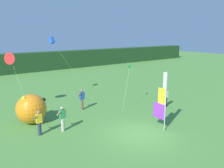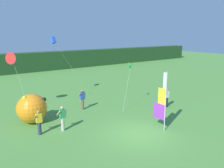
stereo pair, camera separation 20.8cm
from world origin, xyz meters
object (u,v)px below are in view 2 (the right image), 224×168
(person_mid_field, at_px, (39,122))
(kite_red_delta_0, at_px, (12,58))
(kite_blue_box_1, at_px, (53,41))
(kite_green_delta_2, at_px, (131,66))
(person_far_left, at_px, (62,118))
(person_far_right, at_px, (83,99))
(banner_flag, at_px, (162,102))
(person_near_banner, at_px, (167,97))
(inflatable_balloon, at_px, (32,108))

(person_mid_field, bearing_deg, kite_red_delta_0, 90.23)
(kite_blue_box_1, xyz_separation_m, kite_green_delta_2, (4.43, -5.87, -2.02))
(person_far_left, bearing_deg, kite_blue_box_1, 70.39)
(person_mid_field, xyz_separation_m, kite_blue_box_1, (4.07, 7.13, 4.70))
(person_far_right, height_order, kite_blue_box_1, kite_blue_box_1)
(person_far_right, bearing_deg, banner_flag, -71.60)
(banner_flag, height_order, kite_green_delta_2, banner_flag)
(banner_flag, xyz_separation_m, person_near_banner, (3.97, 2.93, -1.02))
(person_mid_field, height_order, person_far_right, person_far_right)
(person_mid_field, bearing_deg, person_far_left, -12.94)
(banner_flag, xyz_separation_m, person_far_right, (-2.20, 6.60, -0.96))
(person_near_banner, distance_m, person_far_right, 7.17)
(person_mid_field, xyz_separation_m, kite_red_delta_0, (-0.02, 5.55, 3.46))
(banner_flag, bearing_deg, person_mid_field, 149.43)
(person_near_banner, bearing_deg, inflatable_balloon, 162.56)
(banner_flag, height_order, inflatable_balloon, banner_flag)
(person_far_left, xyz_separation_m, person_far_right, (3.10, 2.96, 0.03))
(person_far_right, relative_size, inflatable_balloon, 0.82)
(person_near_banner, height_order, kite_blue_box_1, kite_blue_box_1)
(kite_blue_box_1, bearing_deg, inflatable_balloon, -128.01)
(inflatable_balloon, height_order, kite_blue_box_1, kite_blue_box_1)
(person_near_banner, xyz_separation_m, person_far_right, (-6.16, 3.67, 0.06))
(person_far_right, xyz_separation_m, kite_red_delta_0, (-4.54, 2.91, 3.39))
(banner_flag, xyz_separation_m, inflatable_balloon, (-6.46, 6.21, -0.83))
(person_far_left, bearing_deg, banner_flag, -34.48)
(person_far_right, xyz_separation_m, kite_green_delta_2, (3.98, -1.38, 2.61))
(kite_red_delta_0, bearing_deg, kite_blue_box_1, 21.14)
(banner_flag, xyz_separation_m, person_far_left, (-5.30, 3.64, -0.99))
(person_far_left, bearing_deg, kite_red_delta_0, 103.73)
(person_near_banner, relative_size, person_far_left, 0.97)
(person_near_banner, bearing_deg, person_far_left, 175.64)
(person_far_left, height_order, kite_red_delta_0, kite_red_delta_0)
(person_mid_field, xyz_separation_m, person_far_left, (1.41, -0.32, 0.04))
(banner_flag, relative_size, inflatable_balloon, 1.87)
(person_near_banner, distance_m, kite_red_delta_0, 13.03)
(person_near_banner, bearing_deg, person_far_right, 149.24)
(banner_flag, bearing_deg, kite_green_delta_2, 71.11)
(inflatable_balloon, height_order, kite_red_delta_0, kite_red_delta_0)
(kite_red_delta_0, bearing_deg, person_mid_field, -89.77)
(kite_red_delta_0, bearing_deg, person_far_right, -32.66)
(person_near_banner, distance_m, kite_green_delta_2, 4.13)
(kite_blue_box_1, bearing_deg, banner_flag, -76.59)
(banner_flag, height_order, person_far_left, banner_flag)
(person_far_left, relative_size, kite_red_delta_0, 0.35)
(inflatable_balloon, relative_size, kite_red_delta_0, 0.44)
(person_far_left, height_order, kite_green_delta_2, kite_green_delta_2)
(banner_flag, distance_m, person_far_left, 6.51)
(person_far_right, distance_m, kite_green_delta_2, 4.96)
(person_near_banner, height_order, inflatable_balloon, inflatable_balloon)
(kite_red_delta_0, bearing_deg, inflatable_balloon, -85.29)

